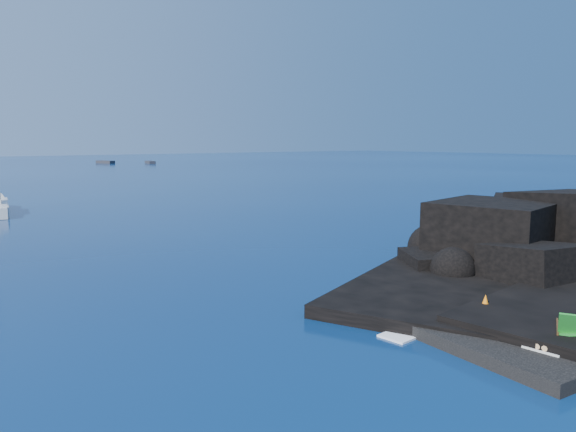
{
  "coord_description": "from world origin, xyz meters",
  "views": [
    {
      "loc": [
        -11.77,
        -7.55,
        5.61
      ],
      "look_at": [
        4.43,
        13.4,
        2.0
      ],
      "focal_mm": 35.0,
      "sensor_mm": 36.0,
      "label": 1
    }
  ],
  "objects_px": {
    "marker_cone": "(485,303)",
    "distant_boat_a": "(105,163)",
    "sunbather": "(556,337)",
    "distant_boat_b": "(150,164)",
    "deck_chair": "(569,321)"
  },
  "relations": [
    {
      "from": "marker_cone",
      "to": "distant_boat_a",
      "type": "height_order",
      "value": "marker_cone"
    },
    {
      "from": "sunbather",
      "to": "marker_cone",
      "type": "relative_size",
      "value": 3.3
    },
    {
      "from": "marker_cone",
      "to": "distant_boat_a",
      "type": "distance_m",
      "value": 127.0
    },
    {
      "from": "sunbather",
      "to": "distant_boat_b",
      "type": "distance_m",
      "value": 125.25
    },
    {
      "from": "deck_chair",
      "to": "sunbather",
      "type": "relative_size",
      "value": 0.79
    },
    {
      "from": "sunbather",
      "to": "marker_cone",
      "type": "distance_m",
      "value": 2.8
    },
    {
      "from": "deck_chair",
      "to": "distant_boat_a",
      "type": "height_order",
      "value": "deck_chair"
    },
    {
      "from": "marker_cone",
      "to": "distant_boat_a",
      "type": "xyz_separation_m",
      "value": [
        32.39,
        122.8,
        -0.63
      ]
    },
    {
      "from": "sunbather",
      "to": "distant_boat_b",
      "type": "relative_size",
      "value": 0.39
    },
    {
      "from": "distant_boat_a",
      "to": "distant_boat_b",
      "type": "relative_size",
      "value": 1.05
    },
    {
      "from": "sunbather",
      "to": "distant_boat_a",
      "type": "bearing_deg",
      "value": 70.05
    },
    {
      "from": "deck_chair",
      "to": "distant_boat_a",
      "type": "relative_size",
      "value": 0.29
    },
    {
      "from": "distant_boat_a",
      "to": "marker_cone",
      "type": "bearing_deg",
      "value": -124.96
    },
    {
      "from": "marker_cone",
      "to": "distant_boat_b",
      "type": "relative_size",
      "value": 0.12
    },
    {
      "from": "deck_chair",
      "to": "sunbather",
      "type": "distance_m",
      "value": 0.63
    }
  ]
}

